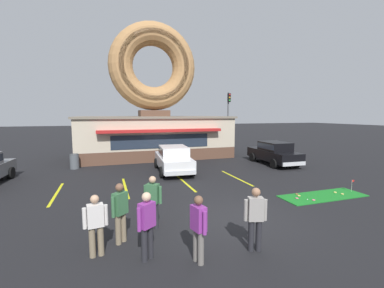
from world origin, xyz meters
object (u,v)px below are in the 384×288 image
at_px(pedestrian_blue_sweater_man, 153,199).
at_px(pedestrian_crossing_woman, 120,210).
at_px(car_white, 173,158).
at_px(pedestrian_clipboard_woman, 255,216).
at_px(traffic_light_pole, 228,113).
at_px(pedestrian_hooded_kid, 96,223).
at_px(trash_bin, 74,161).
at_px(golf_ball, 307,199).
at_px(putting_flag_pin, 352,183).
at_px(pedestrian_beanie_man, 147,223).
at_px(car_black, 274,152).
at_px(pedestrian_leather_jacket_man, 198,226).

xyz_separation_m(pedestrian_blue_sweater_man, pedestrian_crossing_woman, (-1.01, -0.65, 0.02)).
xyz_separation_m(car_white, pedestrian_clipboard_woman, (-0.30, -9.57, 0.06)).
bearing_deg(traffic_light_pole, pedestrian_hooded_kid, -125.01).
distance_m(trash_bin, traffic_light_pole, 16.03).
xyz_separation_m(golf_ball, traffic_light_pole, (4.53, 16.34, 3.66)).
relative_size(car_white, traffic_light_pole, 0.81).
xyz_separation_m(pedestrian_blue_sweater_man, trash_bin, (-3.31, 10.33, -0.41)).
bearing_deg(pedestrian_blue_sweater_man, golf_ball, 4.38).
relative_size(pedestrian_blue_sweater_man, pedestrian_hooded_kid, 1.05).
height_order(golf_ball, pedestrian_blue_sweater_man, pedestrian_blue_sweater_man).
relative_size(car_white, trash_bin, 4.79).
xyz_separation_m(putting_flag_pin, pedestrian_clipboard_woman, (-6.96, -2.95, 0.49)).
height_order(car_white, pedestrian_beanie_man, pedestrian_beanie_man).
relative_size(car_black, pedestrian_leather_jacket_man, 2.81).
xyz_separation_m(pedestrian_leather_jacket_man, pedestrian_crossing_woman, (-1.70, 1.57, 0.02)).
xyz_separation_m(pedestrian_clipboard_woman, pedestrian_crossing_woman, (-3.26, 1.54, 0.00)).
bearing_deg(pedestrian_clipboard_woman, pedestrian_leather_jacket_man, -178.71).
bearing_deg(car_black, pedestrian_hooded_kid, -143.08).
distance_m(pedestrian_leather_jacket_man, pedestrian_crossing_woman, 2.31).
bearing_deg(pedestrian_leather_jacket_man, pedestrian_hooded_kid, 155.19).
height_order(pedestrian_blue_sweater_man, pedestrian_beanie_man, pedestrian_beanie_man).
height_order(putting_flag_pin, car_black, car_black).
height_order(pedestrian_clipboard_woman, trash_bin, pedestrian_clipboard_woman).
height_order(golf_ball, car_black, car_black).
bearing_deg(pedestrian_blue_sweater_man, car_white, 70.91).
height_order(putting_flag_pin, pedestrian_clipboard_woman, pedestrian_clipboard_woman).
bearing_deg(car_black, trash_bin, 168.09).
xyz_separation_m(pedestrian_clipboard_woman, trash_bin, (-5.56, 12.52, -0.43)).
xyz_separation_m(pedestrian_hooded_kid, trash_bin, (-1.69, 11.49, -0.37)).
height_order(pedestrian_blue_sweater_man, pedestrian_hooded_kid, pedestrian_blue_sweater_man).
bearing_deg(pedestrian_hooded_kid, golf_ball, 11.58).
xyz_separation_m(pedestrian_blue_sweater_man, pedestrian_leather_jacket_man, (0.69, -2.23, -0.00)).
distance_m(golf_ball, pedestrian_leather_jacket_man, 6.43).
height_order(golf_ball, trash_bin, trash_bin).
distance_m(pedestrian_hooded_kid, pedestrian_leather_jacket_man, 2.54).
distance_m(putting_flag_pin, trash_bin, 15.76).
distance_m(car_white, traffic_light_pole, 12.98).
xyz_separation_m(golf_ball, trash_bin, (-9.76, 9.84, 0.45)).
xyz_separation_m(car_black, traffic_light_pole, (1.03, 9.30, 2.84)).
bearing_deg(pedestrian_beanie_man, pedestrian_blue_sweater_man, 75.56).
bearing_deg(pedestrian_crossing_woman, putting_flag_pin, 7.88).
distance_m(pedestrian_beanie_man, trash_bin, 12.39).
bearing_deg(pedestrian_blue_sweater_man, pedestrian_beanie_man, -104.44).
bearing_deg(traffic_light_pole, car_white, -131.72).
xyz_separation_m(golf_ball, car_black, (3.50, 7.04, 0.82)).
bearing_deg(putting_flag_pin, car_black, 83.75).
bearing_deg(traffic_light_pole, putting_flag_pin, -96.29).
xyz_separation_m(pedestrian_leather_jacket_man, pedestrian_clipboard_woman, (1.57, 0.04, 0.02)).
relative_size(pedestrian_beanie_man, traffic_light_pole, 0.29).
distance_m(car_white, trash_bin, 6.57).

